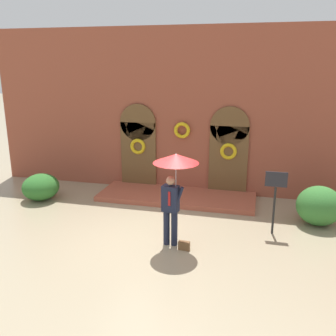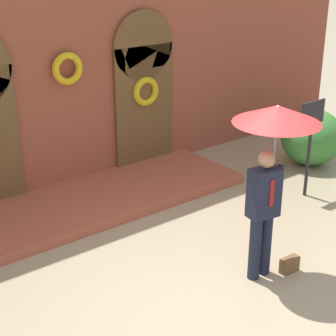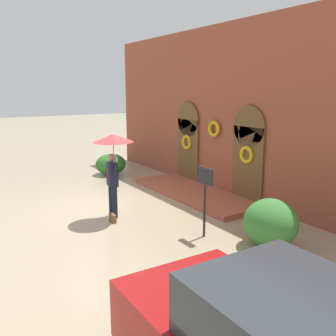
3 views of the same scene
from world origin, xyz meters
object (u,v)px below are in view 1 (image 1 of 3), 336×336
sign_post (275,192)px  person_with_umbrella (175,172)px  handbag (184,246)px  shrub_left (41,187)px  shrub_right (319,206)px

sign_post → person_with_umbrella: bearing=-152.0°
person_with_umbrella → handbag: person_with_umbrella is taller
shrub_left → shrub_right: bearing=0.6°
handbag → sign_post: (2.11, 1.48, 1.05)m
sign_post → handbag: bearing=-145.0°
person_with_umbrella → sign_post: 2.83m
handbag → person_with_umbrella: bearing=149.0°
person_with_umbrella → shrub_right: (3.67, 2.20, -1.35)m
handbag → sign_post: size_ratio=0.16×
person_with_umbrella → shrub_right: bearing=31.0°
sign_post → shrub_left: sign_post is taller
handbag → shrub_right: (3.37, 2.40, 0.45)m
person_with_umbrella → shrub_right: 4.49m
person_with_umbrella → shrub_left: (-5.06, 2.10, -1.48)m
handbag → shrub_left: shrub_left is taller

